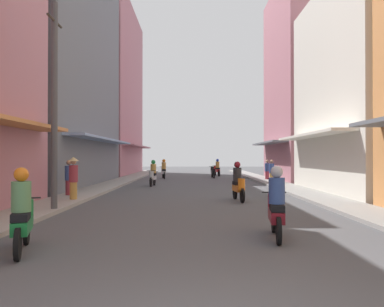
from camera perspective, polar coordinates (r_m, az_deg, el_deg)
The scene contains 19 objects.
ground_plane at distance 20.91m, azimuth 0.64°, elevation -5.35°, with size 94.86×94.86×0.00m, color #4C4C4F.
sidewalk_left at distance 21.49m, azimuth -13.37°, elevation -5.05°, with size 1.71×51.12×0.12m, color #9E9991.
sidewalk_right at distance 21.58m, azimuth 14.59°, elevation -5.03°, with size 1.71×51.12×0.12m, color gray.
building_left_mid at distance 25.45m, azimuth -20.67°, elevation 11.82°, with size 7.05×13.93×14.38m.
building_left_far at distance 39.30m, azimuth -13.04°, elevation 9.03°, with size 7.05×13.80×16.55m.
building_right_mid at distance 20.73m, azimuth 26.85°, elevation 8.55°, with size 7.05×9.48×10.03m.
building_right_far at distance 30.23m, azimuth 18.16°, elevation 9.95°, with size 7.05×8.94×14.49m.
motorbike_maroon at distance 8.46m, azimuth 12.68°, elevation -7.72°, with size 0.55×1.80×1.58m.
motorbike_orange at distance 15.33m, azimuth 7.12°, elevation -4.48°, with size 0.55×1.81×1.58m.
motorbike_green at distance 7.75m, azimuth -24.03°, elevation -8.35°, with size 0.72×1.75×1.58m.
motorbike_red at distance 34.88m, azimuth 3.92°, elevation -2.25°, with size 0.64×1.78×1.58m.
motorbike_silver at distance 23.06m, azimuth -5.78°, elevation -3.14°, with size 0.55×1.81×1.58m.
motorbike_white at distance 30.78m, azimuth -4.15°, elevation -2.48°, with size 0.59×1.80×1.58m.
motorbike_black at distance 31.86m, azimuth 3.31°, elevation -2.78°, with size 0.55×1.81×0.96m.
pedestrian_foreground at distance 28.42m, azimuth 11.37°, elevation -2.51°, with size 0.34×0.34×1.55m.
pedestrian_midway at distance 15.44m, azimuth -17.27°, elevation -3.37°, with size 0.44×0.44×1.76m.
pedestrian_far at distance 17.20m, azimuth -17.90°, elevation -3.65°, with size 0.34×0.34×1.63m.
pedestrian_crossing at distance 25.17m, azimuth 12.04°, elevation -2.73°, with size 0.34×0.34×1.57m.
utility_pole at distance 12.95m, azimuth -19.86°, elevation 6.92°, with size 0.20×1.20×6.72m.
Camera 1 is at (-0.18, -3.27, 1.77)m, focal length 35.44 mm.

